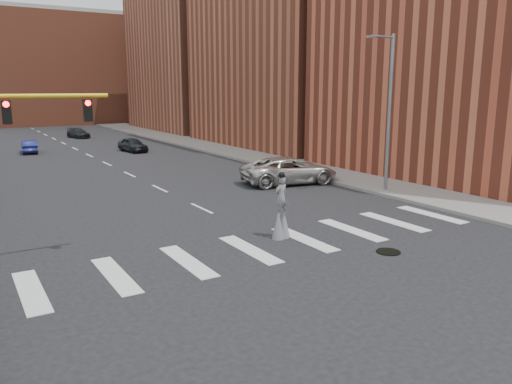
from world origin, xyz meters
The scene contains 13 objects.
ground_plane centered at (0.00, 0.00, 0.00)m, with size 160.00×160.00×0.00m, color black.
sidewalk_right centered at (12.50, 25.00, 0.09)m, with size 5.00×90.00×0.18m, color slate.
manhole centered at (3.00, -2.00, 0.02)m, with size 0.90×0.90×0.04m, color black.
building_near centered at (22.00, 8.00, 11.00)m, with size 16.00×20.00×22.00m, color #9E402B.
building_mid centered at (22.00, 30.00, 12.00)m, with size 16.00×22.00×24.00m, color #994930.
building_far centered at (22.00, 54.00, 10.00)m, with size 16.00×22.00×20.00m, color #9A5039.
building_backdrop centered at (6.00, 78.00, 9.00)m, with size 26.00×14.00×18.00m, color #994930.
streetlight centered at (10.90, 6.00, 4.90)m, with size 2.05×0.20×9.00m.
stilt_performer centered at (0.58, 1.61, 1.05)m, with size 0.83×0.58×2.76m.
suv_crossing centered at (7.75, 11.25, 0.86)m, with size 2.87×6.22×1.73m, color beige.
car_near centered at (4.28, 32.58, 0.68)m, with size 1.60×3.97×1.35m, color black.
car_mid centered at (-4.40, 36.77, 0.62)m, with size 1.31×3.76×1.24m, color navy.
car_far centered at (2.81, 49.48, 0.58)m, with size 1.63×4.01×1.16m, color black.
Camera 1 is at (-10.54, -14.67, 6.05)m, focal length 35.00 mm.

